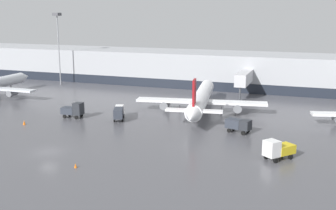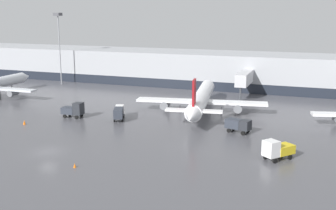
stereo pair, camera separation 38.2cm
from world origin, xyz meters
TOP-DOWN VIEW (x-y plane):
  - ground_plane at (0.00, 0.00)m, footprint 320.00×320.00m
  - terminal_building at (0.25, 61.88)m, footprint 160.00×28.97m
  - parked_jet_1 at (14.27, 30.70)m, footprint 26.07×34.90m
  - service_truck_0 at (-7.33, 18.49)m, footprint 4.15×2.10m
  - service_truck_1 at (31.44, 7.98)m, footprint 4.35×4.73m
  - service_truck_2 at (1.43, 20.04)m, footprint 3.48×5.57m
  - service_truck_3 at (23.98, 19.13)m, footprint 4.52×2.93m
  - traffic_cone_1 at (-12.97, 11.13)m, footprint 0.47×0.47m
  - traffic_cone_2 at (7.17, -4.09)m, footprint 0.37×0.37m
  - traffic_cone_4 at (29.46, 14.49)m, footprint 0.37×0.37m
  - apron_light_mast_2 at (-31.24, 49.62)m, footprint 1.80×1.80m

SIDE VIEW (x-z plane):
  - ground_plane at x=0.00m, z-range 0.00..0.00m
  - traffic_cone_2 at x=7.17m, z-range 0.00..0.58m
  - traffic_cone_4 at x=29.46m, z-range 0.00..0.77m
  - traffic_cone_1 at x=-12.97m, z-range 0.00..0.80m
  - service_truck_3 at x=23.98m, z-range 0.27..2.61m
  - service_truck_2 at x=1.43m, z-range 0.31..2.68m
  - service_truck_1 at x=31.44m, z-range 0.07..2.95m
  - service_truck_0 at x=-7.33m, z-range 0.06..3.01m
  - parked_jet_1 at x=14.27m, z-range -1.52..7.03m
  - terminal_building at x=0.25m, z-range 0.00..9.00m
  - apron_light_mast_2 at x=-31.24m, z-range 5.49..24.89m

